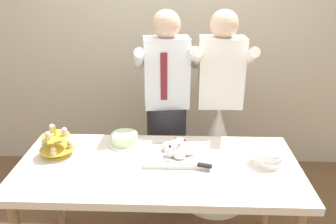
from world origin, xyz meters
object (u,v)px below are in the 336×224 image
person_groom (166,125)px  person_bride (217,142)px  cupcake_stand (57,144)px  main_cake_tray (177,151)px  plate_stack (268,156)px  dessert_table (158,174)px  round_cake (125,139)px

person_groom → person_bride: same height
cupcake_stand → person_groom: size_ratio=0.14×
main_cake_tray → plate_stack: size_ratio=2.26×
dessert_table → cupcake_stand: 0.70m
person_groom → person_bride: bearing=2.8°
cupcake_stand → main_cake_tray: 0.80m
main_cake_tray → person_bride: 0.69m
main_cake_tray → plate_stack: 0.58m
plate_stack → person_groom: 0.91m
person_groom → person_bride: (0.42, 0.02, -0.16)m
main_cake_tray → plate_stack: bearing=-6.0°
round_cake → person_groom: bearing=53.0°
cupcake_stand → round_cake: (0.43, 0.16, -0.04)m
dessert_table → person_groom: 0.64m
person_groom → cupcake_stand: bearing=-142.8°
dessert_table → cupcake_stand: bearing=171.3°
main_cake_tray → person_groom: person_groom is taller
round_cake → person_bride: size_ratio=0.14×
cupcake_stand → plate_stack: (1.38, -0.07, -0.03)m
main_cake_tray → person_groom: 0.55m
plate_stack → person_bride: 0.71m
dessert_table → round_cake: size_ratio=7.50×
cupcake_stand → person_groom: bearing=37.2°
plate_stack → cupcake_stand: bearing=177.3°
dessert_table → person_bride: person_bride is taller
person_bride → dessert_table: bearing=-124.1°
main_cake_tray → person_groom: bearing=99.7°
dessert_table → plate_stack: 0.71m
dessert_table → main_cake_tray: (0.12, 0.10, 0.11)m
main_cake_tray → person_bride: size_ratio=0.26×
dessert_table → person_groom: person_groom is taller
plate_stack → person_groom: bearing=138.0°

